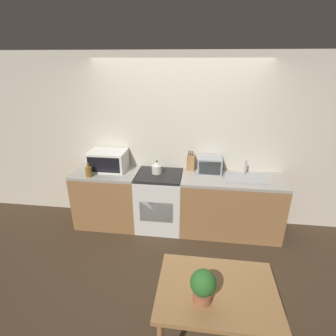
{
  "coord_description": "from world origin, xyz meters",
  "views": [
    {
      "loc": [
        0.34,
        -2.88,
        2.49
      ],
      "look_at": [
        -0.1,
        0.52,
        1.05
      ],
      "focal_mm": 28.0,
      "sensor_mm": 36.0,
      "label": 1
    }
  ],
  "objects_px": {
    "stove_range": "(160,201)",
    "bottle": "(89,172)",
    "toaster_oven": "(210,165)",
    "dining_table": "(216,298)",
    "kettle": "(157,168)",
    "microwave": "(108,160)"
  },
  "relations": [
    {
      "from": "microwave",
      "to": "dining_table",
      "type": "bearing_deg",
      "value": -51.0
    },
    {
      "from": "bottle",
      "to": "stove_range",
      "type": "bearing_deg",
      "value": 12.13
    },
    {
      "from": "bottle",
      "to": "dining_table",
      "type": "height_order",
      "value": "bottle"
    },
    {
      "from": "bottle",
      "to": "toaster_oven",
      "type": "relative_size",
      "value": 0.59
    },
    {
      "from": "microwave",
      "to": "bottle",
      "type": "relative_size",
      "value": 2.65
    },
    {
      "from": "kettle",
      "to": "bottle",
      "type": "relative_size",
      "value": 0.96
    },
    {
      "from": "kettle",
      "to": "microwave",
      "type": "distance_m",
      "value": 0.77
    },
    {
      "from": "kettle",
      "to": "stove_range",
      "type": "bearing_deg",
      "value": -47.14
    },
    {
      "from": "microwave",
      "to": "dining_table",
      "type": "xyz_separation_m",
      "value": [
        1.59,
        -1.96,
        -0.39
      ]
    },
    {
      "from": "microwave",
      "to": "bottle",
      "type": "height_order",
      "value": "microwave"
    },
    {
      "from": "toaster_oven",
      "to": "dining_table",
      "type": "bearing_deg",
      "value": -88.66
    },
    {
      "from": "bottle",
      "to": "dining_table",
      "type": "relative_size",
      "value": 0.22
    },
    {
      "from": "microwave",
      "to": "dining_table",
      "type": "height_order",
      "value": "microwave"
    },
    {
      "from": "toaster_oven",
      "to": "microwave",
      "type": "bearing_deg",
      "value": -177.6
    },
    {
      "from": "kettle",
      "to": "toaster_oven",
      "type": "distance_m",
      "value": 0.78
    },
    {
      "from": "stove_range",
      "to": "microwave",
      "type": "relative_size",
      "value": 1.62
    },
    {
      "from": "stove_range",
      "to": "bottle",
      "type": "xyz_separation_m",
      "value": [
        -1.0,
        -0.21,
        0.53
      ]
    },
    {
      "from": "microwave",
      "to": "toaster_oven",
      "type": "bearing_deg",
      "value": 2.4
    },
    {
      "from": "kettle",
      "to": "dining_table",
      "type": "distance_m",
      "value": 2.11
    },
    {
      "from": "kettle",
      "to": "microwave",
      "type": "relative_size",
      "value": 0.36
    },
    {
      "from": "toaster_oven",
      "to": "kettle",
      "type": "bearing_deg",
      "value": -171.97
    },
    {
      "from": "kettle",
      "to": "dining_table",
      "type": "bearing_deg",
      "value": -66.8
    }
  ]
}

